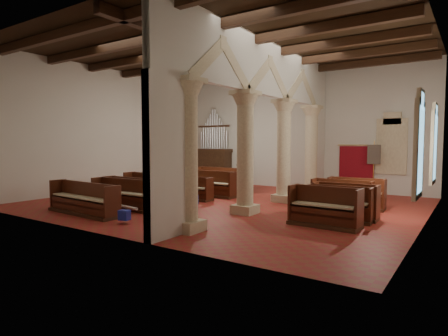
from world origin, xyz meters
TOP-DOWN VIEW (x-y plane):
  - floor at (0.00, 0.00)m, footprint 14.00×14.00m
  - ceiling at (0.00, 0.00)m, footprint 14.00×14.00m
  - wall_back at (0.00, 6.00)m, footprint 14.00×0.02m
  - wall_front at (0.00, -6.00)m, footprint 14.00×0.02m
  - wall_left at (-7.00, 0.00)m, footprint 0.02×12.00m
  - wall_right at (7.00, 0.00)m, footprint 0.02×12.00m
  - ceiling_beams at (0.00, 0.00)m, footprint 13.80×11.80m
  - arcade at (1.80, 0.00)m, footprint 0.90×11.90m
  - window_right_a at (6.98, -1.50)m, footprint 0.03×1.00m
  - window_right_b at (6.98, 2.50)m, footprint 0.03×1.00m
  - window_back at (5.00, 5.98)m, footprint 1.00×0.03m
  - pipe_organ at (-4.50, 5.50)m, footprint 2.10×0.85m
  - lectern at (-2.53, 5.49)m, footprint 0.54×0.57m
  - dossal_curtain at (3.50, 5.92)m, footprint 1.80×0.07m
  - processional_banner at (4.36, 5.49)m, footprint 0.55×0.70m
  - hymnal_box_a at (-0.37, -4.79)m, footprint 0.35×0.31m
  - hymnal_box_b at (-1.14, -1.79)m, footprint 0.30×0.25m
  - hymnal_box_c at (-0.48, -1.45)m, footprint 0.39×0.34m
  - tube_heater_a at (-2.89, -4.46)m, footprint 0.85×0.34m
  - tube_heater_b at (-1.65, -3.49)m, footprint 1.00×0.26m
  - nave_pew_0 at (-2.61, -4.59)m, footprint 3.27×0.89m
  - nave_pew_1 at (-2.06, -3.14)m, footprint 3.33×0.80m
  - nave_pew_2 at (-2.61, -2.37)m, footprint 3.23×0.86m
  - nave_pew_3 at (-2.64, -1.20)m, footprint 3.22×0.81m
  - nave_pew_4 at (-1.96, -0.19)m, footprint 2.66×0.75m
  - nave_pew_5 at (-2.03, 1.11)m, footprint 3.47×0.78m
  - nave_pew_6 at (-2.58, 2.00)m, footprint 3.06×0.85m
  - nave_pew_7 at (-2.25, 3.06)m, footprint 2.91×0.75m
  - nave_pew_8 at (-2.57, 4.01)m, footprint 2.88×0.75m
  - aisle_pew_0 at (4.65, -1.88)m, footprint 2.03×0.84m
  - aisle_pew_1 at (4.74, -0.87)m, footprint 2.00×0.81m
  - aisle_pew_2 at (4.80, -0.36)m, footprint 1.97×0.74m
  - aisle_pew_3 at (4.35, 0.77)m, footprint 2.05×0.75m
  - aisle_pew_4 at (4.64, 1.55)m, footprint 1.98×0.82m

SIDE VIEW (x-z plane):
  - floor at x=0.00m, z-range 0.00..0.00m
  - tube_heater_a at x=-2.89m, z-range 0.12..0.20m
  - tube_heater_b at x=-1.65m, z-range 0.11..0.21m
  - hymnal_box_b at x=-1.14m, z-range 0.10..0.38m
  - hymnal_box_a at x=-0.37m, z-range 0.10..0.40m
  - hymnal_box_c at x=-0.48m, z-range 0.10..0.45m
  - nave_pew_4 at x=-1.96m, z-range -0.16..0.80m
  - nave_pew_8 at x=-2.57m, z-range -0.17..0.81m
  - nave_pew_2 at x=-2.61m, z-range -0.18..0.85m
  - nave_pew_6 at x=-2.58m, z-range -0.18..0.87m
  - nave_pew_0 at x=-2.61m, z-range -0.18..0.87m
  - nave_pew_1 at x=-2.06m, z-range -0.18..0.88m
  - aisle_pew_1 at x=4.74m, z-range -0.17..0.89m
  - nave_pew_3 at x=-2.64m, z-range -0.19..0.92m
  - nave_pew_5 at x=-2.03m, z-range -0.19..0.93m
  - aisle_pew_3 at x=4.35m, z-range -0.18..0.91m
  - aisle_pew_2 at x=4.80m, z-range -0.18..0.92m
  - nave_pew_7 at x=-2.25m, z-range -0.19..0.93m
  - aisle_pew_4 at x=4.64m, z-range -0.18..0.92m
  - aisle_pew_0 at x=4.65m, z-range -0.18..0.95m
  - lectern at x=-2.53m, z-range -0.10..1.06m
  - processional_banner at x=4.36m, z-range -0.42..2.03m
  - dossal_curtain at x=3.50m, z-range 0.08..2.25m
  - pipe_organ at x=-4.50m, z-range -0.83..3.57m
  - window_right_a at x=6.98m, z-range 1.10..3.30m
  - window_right_b at x=6.98m, z-range 1.10..3.30m
  - window_back at x=5.00m, z-range 1.10..3.30m
  - wall_back at x=0.00m, z-range 0.00..6.00m
  - wall_front at x=0.00m, z-range 0.00..6.00m
  - wall_left at x=-7.00m, z-range 0.00..6.00m
  - wall_right at x=7.00m, z-range 0.00..6.00m
  - arcade at x=1.80m, z-range 0.56..6.56m
  - ceiling_beams at x=0.00m, z-range 5.67..5.97m
  - ceiling at x=0.00m, z-range 6.00..6.00m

